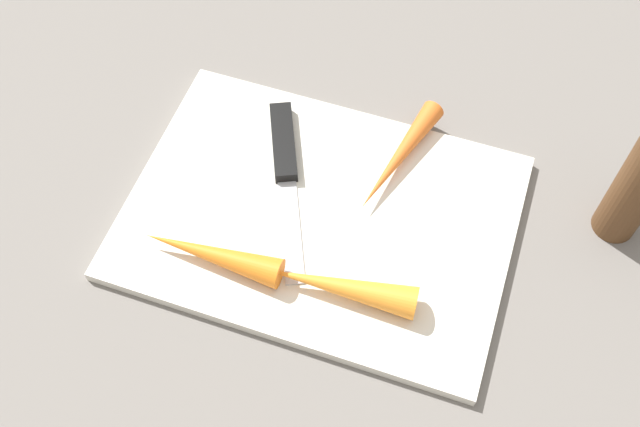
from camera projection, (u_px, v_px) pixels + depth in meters
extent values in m
plane|color=slate|center=(320.00, 220.00, 0.72)|extent=(1.40, 1.40, 0.00)
cube|color=silver|center=(320.00, 217.00, 0.72)|extent=(0.36, 0.26, 0.01)
cube|color=#B7B7BC|center=(291.00, 231.00, 0.70)|extent=(0.06, 0.11, 0.00)
cube|color=black|center=(283.00, 142.00, 0.75)|extent=(0.06, 0.09, 0.01)
cone|color=orange|center=(399.00, 157.00, 0.74)|extent=(0.06, 0.14, 0.02)
cone|color=orange|center=(340.00, 287.00, 0.66)|extent=(0.14, 0.04, 0.03)
cone|color=orange|center=(212.00, 254.00, 0.68)|extent=(0.13, 0.03, 0.03)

